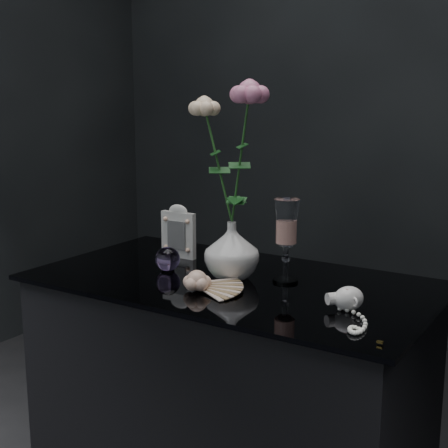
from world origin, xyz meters
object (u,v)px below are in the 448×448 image
Objects in this scene: picture_frame at (178,231)px; paperweight at (168,259)px; vase at (232,250)px; loose_rose at (197,281)px; pearl_jar at (349,297)px; wine_glass at (286,241)px.

paperweight is at bearing -65.36° from picture_frame.
loose_rose is at bearing -95.42° from vase.
picture_frame reaches higher than loose_rose.
wine_glass is at bearing -169.19° from pearl_jar.
wine_glass is 0.25m from loose_rose.
vase is 0.75× the size of pearl_jar.
wine_glass is 1.08× the size of pearl_jar.
vase is 0.97× the size of loose_rose.
pearl_jar is at bearing -16.85° from picture_frame.
paperweight is 0.44× the size of loose_rose.
vase is 0.27m from picture_frame.
picture_frame is at bearing 171.48° from wine_glass.
pearl_jar is (0.35, -0.08, -0.05)m from vase.
vase is 2.21× the size of paperweight.
paperweight is 0.54m from pearl_jar.
wine_glass is 0.34m from paperweight.
wine_glass is at bearing 76.15° from loose_rose.
pearl_jar is (0.60, -0.18, -0.05)m from picture_frame.
picture_frame is at bearing 114.85° from paperweight.
pearl_jar is at bearing 34.51° from loose_rose.
paperweight is at bearing -165.58° from wine_glass.
picture_frame is 0.63m from pearl_jar.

